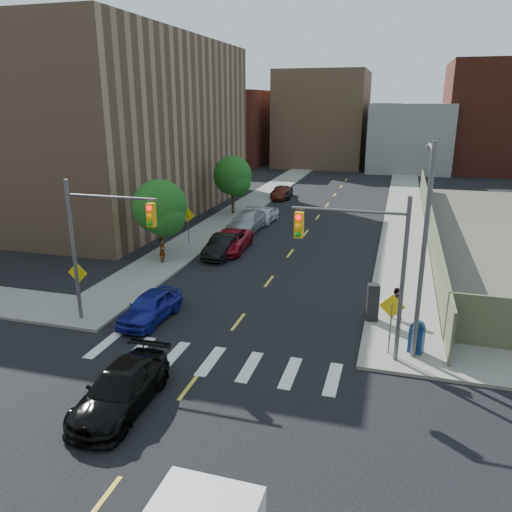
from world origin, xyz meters
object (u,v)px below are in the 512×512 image
Objects in this scene: parked_car_blue at (150,307)px; parked_car_black at (222,246)px; pedestrian_west at (162,250)px; parked_car_silver at (247,221)px; pedestrian_east at (395,303)px; black_sedan at (121,389)px; parked_car_grey at (282,192)px; parked_car_maroon at (281,193)px; payphone at (373,302)px; mailbox at (417,337)px; parked_car_red at (229,241)px; parked_car_white at (265,215)px.

parked_car_black reaches higher than parked_car_blue.
parked_car_black is 4.27m from pedestrian_west.
parked_car_silver is 3.47× the size of pedestrian_east.
black_sedan is 16.29m from pedestrian_west.
parked_car_grey is 0.92× the size of black_sedan.
pedestrian_west is at bearing 109.35° from black_sedan.
pedestrian_east is (12.67, -29.36, 0.30)m from parked_car_maroon.
payphone is at bearing -37.61° from parked_car_black.
mailbox is (13.17, -18.44, 0.05)m from parked_car_silver.
parked_car_maroon is 0.77× the size of black_sedan.
parked_car_silver reaches higher than parked_car_red.
parked_car_silver is at bearing -88.55° from parked_car_maroon.
pedestrian_west is (-2.13, -25.35, 0.32)m from parked_car_grey.
mailbox is at bearing -67.36° from payphone.
parked_car_white is 0.85× the size of parked_car_grey.
parked_car_blue is 18.37m from parked_car_silver.
payphone is (10.72, -8.34, 0.34)m from parked_car_black.
parked_car_blue is 21.79m from parked_car_white.
parked_car_black is 1.16× the size of parked_car_maroon.
black_sedan is at bearing -85.20° from parked_car_maroon.
parked_car_black is at bearing 94.08° from parked_car_blue.
pedestrian_west reaches higher than black_sedan.
pedestrian_east is (12.86, -30.28, 0.29)m from parked_car_grey.
mailbox is 3.46m from payphone.
pedestrian_east reaches higher than parked_car_red.
pedestrian_east is (-0.95, 3.41, 0.09)m from mailbox.
parked_car_silver is 1.09× the size of black_sedan.
parked_car_maroon is (-0.45, 14.33, -0.15)m from parked_car_silver.
parked_car_white is at bearing 86.31° from parked_car_red.
parked_car_black is at bearing 157.45° from mailbox.
mailbox is (12.51, -0.08, 0.12)m from parked_car_blue.
parked_car_blue is 32.71m from parked_car_maroon.
black_sedan is at bearing -80.09° from parked_car_white.
pedestrian_east is at bearing -40.37° from parked_car_red.
pedestrian_west reaches higher than parked_car_maroon.
parked_car_blue is 0.85× the size of black_sedan.
pedestrian_west is (-13.93, 5.54, -0.11)m from payphone.
pedestrian_west is (-5.89, 15.19, 0.24)m from black_sedan.
parked_car_silver is at bearing -95.80° from parked_car_white.
parked_car_blue is 11.06m from parked_car_black.
parked_car_red is 5.27m from pedestrian_west.
payphone reaches higher than parked_car_white.
parked_car_grey is 2.94× the size of pedestrian_east.
payphone is 14.99m from pedestrian_west.
pedestrian_west reaches higher than parked_car_red.
mailbox is at bearing -73.57° from parked_car_grey.
parked_car_maroon is at bearing -45.12° from pedestrian_east.
parked_car_white is at bearing 89.11° from parked_car_black.
parked_car_black is 3.12× the size of mailbox.
payphone reaches higher than black_sedan.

